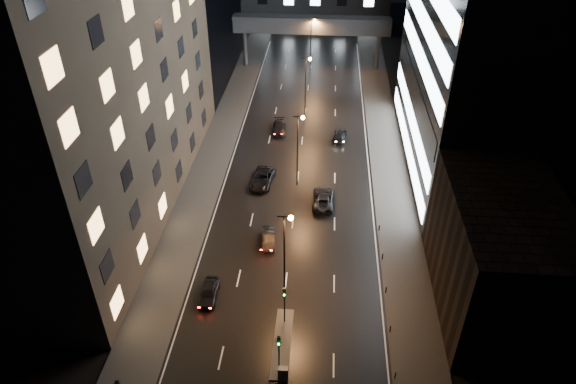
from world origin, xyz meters
name	(u,v)px	position (x,y,z in m)	size (l,w,h in m)	color
ground	(302,141)	(0.00, 40.00, 0.00)	(160.00, 160.00, 0.00)	black
sidewalk_left	(215,154)	(-12.50, 35.00, 0.07)	(5.00, 110.00, 0.15)	#383533
sidewalk_right	(388,161)	(12.50, 35.00, 0.07)	(5.00, 110.00, 0.15)	#383533
building_left	(87,42)	(-22.50, 24.00, 20.00)	(15.00, 48.00, 40.00)	#2D2319
building_right_low	(498,254)	(20.00, 9.00, 6.00)	(10.00, 18.00, 12.00)	black
skybridge	(312,25)	(0.00, 70.00, 8.34)	(30.00, 3.00, 10.00)	#333335
median_island	(282,343)	(0.30, 2.00, 0.07)	(1.60, 8.00, 0.15)	#383533
traffic_signal_near	(284,300)	(0.30, 4.49, 3.09)	(0.28, 0.34, 4.40)	black
traffic_signal_far	(279,349)	(0.30, -1.01, 3.09)	(0.28, 0.34, 4.40)	black
bollard_row	(388,309)	(10.20, 6.50, 0.45)	(0.12, 25.12, 0.90)	black
streetlight_near	(286,246)	(0.16, 8.00, 6.50)	(1.45, 0.50, 10.15)	black
streetlight_mid_a	(299,142)	(0.16, 28.00, 6.50)	(1.45, 0.50, 10.15)	black
streetlight_mid_b	(307,80)	(0.16, 48.00, 6.50)	(1.45, 0.50, 10.15)	black
streetlight_far	(312,38)	(0.16, 68.00, 6.50)	(1.45, 0.50, 10.15)	black
car_away_a	(209,292)	(-7.50, 7.14, 0.71)	(1.67, 4.16, 1.42)	black
car_away_b	(268,238)	(-2.52, 15.93, 0.66)	(1.40, 4.03, 1.33)	black
car_away_c	(262,178)	(-4.61, 27.91, 0.80)	(2.65, 5.75, 1.60)	black
car_away_d	(279,128)	(-3.69, 42.52, 0.71)	(1.99, 4.90, 1.42)	black
car_toward_a	(323,198)	(3.54, 24.03, 0.77)	(2.54, 5.51, 1.53)	black
car_toward_b	(340,135)	(5.66, 40.89, 0.66)	(1.85, 4.55, 1.32)	black
utility_cabinet	(283,373)	(0.70, -1.70, 0.81)	(0.87, 0.49, 1.31)	#505052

